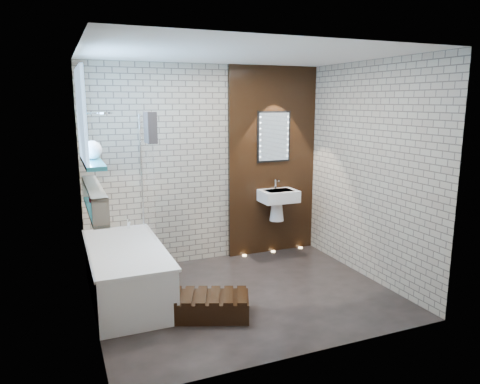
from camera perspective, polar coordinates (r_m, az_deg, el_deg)
name	(u,v)px	position (r m, az deg, el deg)	size (l,w,h in m)	color
ground	(245,295)	(5.15, 0.65, -12.94)	(3.20, 3.20, 0.00)	black
room_shell	(245,181)	(4.77, 0.69, 1.44)	(3.24, 3.20, 2.60)	#9F917E
walnut_panel	(272,162)	(6.30, 4.12, 3.86)	(1.30, 0.06, 2.60)	black
clerestory_window	(84,125)	(4.68, -19.23, 8.03)	(0.18, 1.00, 0.94)	#7FADE0
display_niche	(94,199)	(4.57, -18.02, -0.84)	(0.14, 1.30, 0.26)	teal
bathtub	(126,272)	(5.15, -14.23, -9.84)	(0.79, 1.74, 0.70)	white
bath_screen	(147,175)	(5.37, -11.69, 2.11)	(0.01, 0.78, 1.40)	white
towel	(150,127)	(5.02, -11.32, 8.05)	(0.10, 0.26, 0.34)	#282220
shower_head	(105,113)	(5.30, -16.77, 9.58)	(0.18, 0.18, 0.02)	silver
washbasin	(278,200)	(6.22, 4.85, -1.03)	(0.50, 0.36, 0.58)	white
led_mirror	(274,137)	(6.23, 4.32, 7.01)	(0.50, 0.02, 0.70)	black
walnut_step	(202,307)	(4.67, -4.86, -14.30)	(0.94, 0.42, 0.21)	black
niche_bottles	(95,203)	(4.51, -17.92, -1.34)	(0.06, 0.86, 0.15)	maroon
sill_vases	(92,150)	(4.78, -18.26, 5.08)	(0.19, 0.19, 0.19)	white
floor_uplights	(273,251)	(6.54, 4.23, -7.53)	(0.96, 0.06, 0.01)	#FFD899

